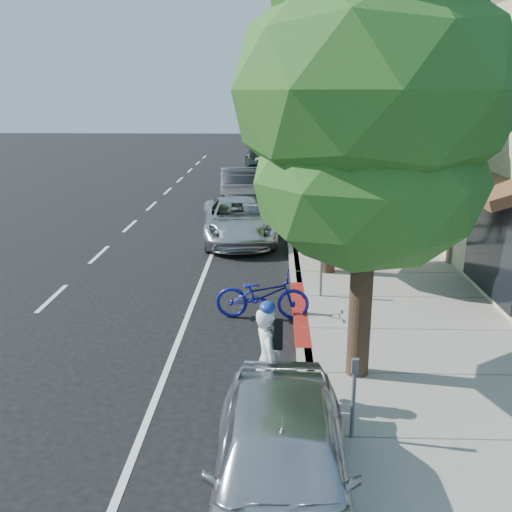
{
  "coord_description": "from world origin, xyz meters",
  "views": [
    {
      "loc": [
        -0.61,
        -11.32,
        5.03
      ],
      "look_at": [
        -1.03,
        1.35,
        1.35
      ],
      "focal_mm": 40.0,
      "sensor_mm": 36.0,
      "label": 1
    }
  ],
  "objects_px": {
    "street_tree_2": "(317,112)",
    "street_tree_1": "(334,97)",
    "street_tree_4": "(302,97)",
    "silver_suv": "(238,220)",
    "street_tree_5": "(298,97)",
    "white_pickup": "(276,176)",
    "bicycle": "(262,295)",
    "street_tree_0": "(372,98)",
    "dark_suv_far": "(261,160)",
    "dark_sedan": "(240,187)",
    "street_tree_3": "(308,90)",
    "cyclist": "(267,360)",
    "pedestrian": "(358,213)",
    "near_car_a": "(281,466)"
  },
  "relations": [
    {
      "from": "bicycle",
      "to": "street_tree_3",
      "type": "bearing_deg",
      "value": -4.29
    },
    {
      "from": "pedestrian",
      "to": "street_tree_1",
      "type": "bearing_deg",
      "value": 38.78
    },
    {
      "from": "street_tree_3",
      "to": "street_tree_1",
      "type": "bearing_deg",
      "value": -90.0
    },
    {
      "from": "street_tree_2",
      "to": "street_tree_1",
      "type": "bearing_deg",
      "value": -90.0
    },
    {
      "from": "cyclist",
      "to": "white_pickup",
      "type": "distance_m",
      "value": 21.61
    },
    {
      "from": "street_tree_3",
      "to": "street_tree_5",
      "type": "relative_size",
      "value": 1.09
    },
    {
      "from": "cyclist",
      "to": "bicycle",
      "type": "height_order",
      "value": "cyclist"
    },
    {
      "from": "street_tree_3",
      "to": "dark_sedan",
      "type": "xyz_separation_m",
      "value": [
        -3.1,
        -1.5,
        -4.28
      ]
    },
    {
      "from": "street_tree_2",
      "to": "street_tree_5",
      "type": "height_order",
      "value": "street_tree_5"
    },
    {
      "from": "bicycle",
      "to": "silver_suv",
      "type": "distance_m",
      "value": 7.18
    },
    {
      "from": "street_tree_0",
      "to": "dark_suv_far",
      "type": "distance_m",
      "value": 27.43
    },
    {
      "from": "silver_suv",
      "to": "pedestrian",
      "type": "height_order",
      "value": "pedestrian"
    },
    {
      "from": "near_car_a",
      "to": "pedestrian",
      "type": "distance_m",
      "value": 13.25
    },
    {
      "from": "dark_sedan",
      "to": "white_pickup",
      "type": "relative_size",
      "value": 0.97
    },
    {
      "from": "street_tree_0",
      "to": "dark_sedan",
      "type": "distance_m",
      "value": 17.29
    },
    {
      "from": "street_tree_2",
      "to": "near_car_a",
      "type": "relative_size",
      "value": 1.59
    },
    {
      "from": "cyclist",
      "to": "near_car_a",
      "type": "xyz_separation_m",
      "value": [
        0.2,
        -2.5,
        -0.14
      ]
    },
    {
      "from": "street_tree_1",
      "to": "bicycle",
      "type": "bearing_deg",
      "value": -119.62
    },
    {
      "from": "street_tree_2",
      "to": "white_pickup",
      "type": "bearing_deg",
      "value": 99.55
    },
    {
      "from": "street_tree_2",
      "to": "street_tree_5",
      "type": "distance_m",
      "value": 18.0
    },
    {
      "from": "cyclist",
      "to": "dark_suv_far",
      "type": "height_order",
      "value": "cyclist"
    },
    {
      "from": "street_tree_5",
      "to": "dark_suv_far",
      "type": "bearing_deg",
      "value": -128.87
    },
    {
      "from": "silver_suv",
      "to": "dark_suv_far",
      "type": "bearing_deg",
      "value": 81.85
    },
    {
      "from": "street_tree_0",
      "to": "street_tree_3",
      "type": "distance_m",
      "value": 18.0
    },
    {
      "from": "street_tree_2",
      "to": "dark_suv_far",
      "type": "xyz_separation_m",
      "value": [
        -2.41,
        15.01,
        -3.47
      ]
    },
    {
      "from": "street_tree_2",
      "to": "dark_sedan",
      "type": "height_order",
      "value": "street_tree_2"
    },
    {
      "from": "street_tree_3",
      "to": "dark_sedan",
      "type": "distance_m",
      "value": 5.49
    },
    {
      "from": "street_tree_2",
      "to": "dark_suv_far",
      "type": "bearing_deg",
      "value": 99.11
    },
    {
      "from": "street_tree_3",
      "to": "street_tree_4",
      "type": "relative_size",
      "value": 1.1
    },
    {
      "from": "street_tree_0",
      "to": "street_tree_3",
      "type": "relative_size",
      "value": 0.96
    },
    {
      "from": "cyclist",
      "to": "near_car_a",
      "type": "distance_m",
      "value": 2.51
    },
    {
      "from": "pedestrian",
      "to": "cyclist",
      "type": "bearing_deg",
      "value": 43.73
    },
    {
      "from": "street_tree_2",
      "to": "street_tree_3",
      "type": "relative_size",
      "value": 0.84
    },
    {
      "from": "dark_suv_far",
      "to": "street_tree_4",
      "type": "bearing_deg",
      "value": -54.73
    },
    {
      "from": "street_tree_2",
      "to": "bicycle",
      "type": "distance_m",
      "value": 10.0
    },
    {
      "from": "street_tree_4",
      "to": "silver_suv",
      "type": "relative_size",
      "value": 1.46
    },
    {
      "from": "street_tree_1",
      "to": "street_tree_4",
      "type": "relative_size",
      "value": 1.05
    },
    {
      "from": "street_tree_3",
      "to": "cyclist",
      "type": "distance_m",
      "value": 19.53
    },
    {
      "from": "pedestrian",
      "to": "bicycle",
      "type": "bearing_deg",
      "value": 34.23
    },
    {
      "from": "street_tree_1",
      "to": "dark_sedan",
      "type": "bearing_deg",
      "value": 106.45
    },
    {
      "from": "bicycle",
      "to": "pedestrian",
      "type": "distance_m",
      "value": 7.27
    },
    {
      "from": "street_tree_0",
      "to": "dark_suv_far",
      "type": "height_order",
      "value": "street_tree_0"
    },
    {
      "from": "street_tree_0",
      "to": "dark_sedan",
      "type": "height_order",
      "value": "street_tree_0"
    },
    {
      "from": "street_tree_3",
      "to": "dark_suv_far",
      "type": "relative_size",
      "value": 1.65
    },
    {
      "from": "street_tree_5",
      "to": "white_pickup",
      "type": "xyz_separation_m",
      "value": [
        -1.45,
        -9.4,
        -3.94
      ]
    },
    {
      "from": "dark_suv_far",
      "to": "bicycle",
      "type": "bearing_deg",
      "value": -91.82
    },
    {
      "from": "street_tree_4",
      "to": "dark_suv_far",
      "type": "bearing_deg",
      "value": 128.62
    },
    {
      "from": "bicycle",
      "to": "street_tree_5",
      "type": "bearing_deg",
      "value": -1.35
    },
    {
      "from": "dark_suv_far",
      "to": "street_tree_0",
      "type": "bearing_deg",
      "value": -88.25
    },
    {
      "from": "street_tree_5",
      "to": "dark_sedan",
      "type": "relative_size",
      "value": 1.54
    }
  ]
}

